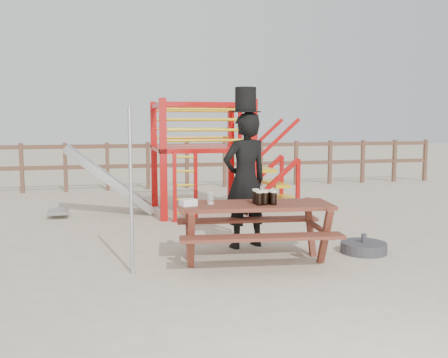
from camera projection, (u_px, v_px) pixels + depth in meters
ground at (241, 263)px, 6.04m from camera, size 60.00×60.00×0.00m
back_fence at (168, 160)px, 12.72m from camera, size 15.09×0.09×1.20m
playground_fort at (197, 155)px, 9.41m from camera, size 4.71×1.84×2.10m
picnic_table at (255, 225)px, 6.04m from camera, size 1.98×1.48×0.72m
man_with_hat at (245, 177)px, 6.70m from camera, size 0.76×0.61×2.15m
metal_pole at (131, 192)px, 5.49m from camera, size 0.04×0.04×1.85m
parasol_base at (364, 247)px, 6.49m from camera, size 0.59×0.59×0.25m
paper_bag at (188, 203)px, 5.84m from camera, size 0.21×0.18×0.08m
stout_pints at (264, 197)px, 5.95m from camera, size 0.25×0.28×0.17m
empty_glasses at (211, 198)px, 5.96m from camera, size 0.08×0.08×0.15m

